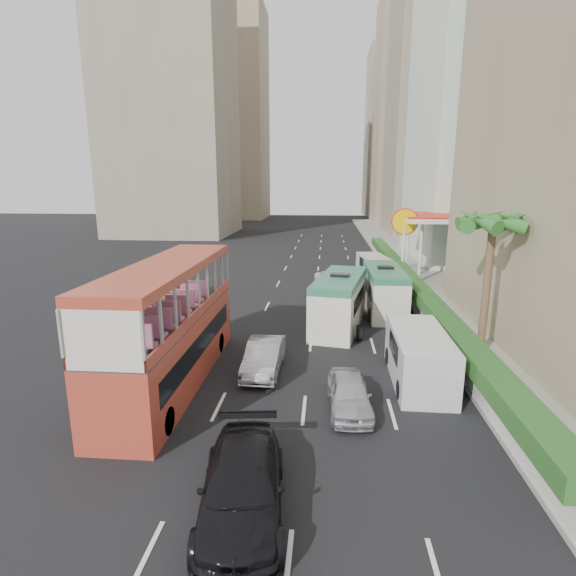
# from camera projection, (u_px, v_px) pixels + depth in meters

# --- Properties ---
(ground_plane) EXTENTS (200.00, 200.00, 0.00)m
(ground_plane) POSITION_uv_depth(u_px,v_px,m) (316.00, 386.00, 18.45)
(ground_plane) COLOR black
(ground_plane) RESTS_ON ground
(double_decker_bus) EXTENTS (2.50, 11.00, 5.06)m
(double_decker_bus) POSITION_uv_depth(u_px,v_px,m) (170.00, 324.00, 18.37)
(double_decker_bus) COLOR #B73E2B
(double_decker_bus) RESTS_ON ground
(car_silver_lane_a) EXTENTS (1.54, 4.24, 1.39)m
(car_silver_lane_a) POSITION_uv_depth(u_px,v_px,m) (264.00, 371.00, 19.95)
(car_silver_lane_a) COLOR silver
(car_silver_lane_a) RESTS_ON ground
(car_silver_lane_b) EXTENTS (1.70, 3.82, 1.28)m
(car_silver_lane_b) POSITION_uv_depth(u_px,v_px,m) (349.00, 410.00, 16.57)
(car_silver_lane_b) COLOR silver
(car_silver_lane_b) RESTS_ON ground
(car_black) EXTENTS (2.65, 5.33, 1.49)m
(car_black) POSITION_uv_depth(u_px,v_px,m) (243.00, 511.00, 11.45)
(car_black) COLOR black
(car_black) RESTS_ON ground
(van_asset) EXTENTS (3.13, 5.60, 1.48)m
(van_asset) POSITION_uv_depth(u_px,v_px,m) (333.00, 292.00, 34.51)
(van_asset) COLOR silver
(van_asset) RESTS_ON ground
(minibus_near) EXTENTS (3.51, 7.07, 3.00)m
(minibus_near) POSITION_uv_depth(u_px,v_px,m) (339.00, 302.00, 25.76)
(minibus_near) COLOR silver
(minibus_near) RESTS_ON ground
(minibus_far) EXTENTS (2.26, 6.49, 2.86)m
(minibus_far) POSITION_uv_depth(u_px,v_px,m) (384.00, 291.00, 28.75)
(minibus_far) COLOR silver
(minibus_far) RESTS_ON ground
(panel_van_near) EXTENTS (2.19, 5.37, 2.14)m
(panel_van_near) POSITION_uv_depth(u_px,v_px,m) (419.00, 357.00, 18.73)
(panel_van_near) COLOR silver
(panel_van_near) RESTS_ON ground
(panel_van_far) EXTENTS (2.79, 5.21, 1.98)m
(panel_van_far) POSITION_uv_depth(u_px,v_px,m) (374.00, 267.00, 39.09)
(panel_van_far) COLOR silver
(panel_van_far) RESTS_ON ground
(sidewalk) EXTENTS (6.00, 120.00, 0.18)m
(sidewalk) POSITION_uv_depth(u_px,v_px,m) (419.00, 271.00, 41.94)
(sidewalk) COLOR #99968C
(sidewalk) RESTS_ON ground
(kerb_wall) EXTENTS (0.30, 44.00, 1.00)m
(kerb_wall) POSITION_uv_depth(u_px,v_px,m) (410.00, 293.00, 31.37)
(kerb_wall) COLOR silver
(kerb_wall) RESTS_ON sidewalk
(hedge) EXTENTS (1.10, 44.00, 0.70)m
(hedge) POSITION_uv_depth(u_px,v_px,m) (410.00, 281.00, 31.17)
(hedge) COLOR #2D6626
(hedge) RESTS_ON kerb_wall
(palm_tree) EXTENTS (0.36, 0.36, 6.40)m
(palm_tree) POSITION_uv_depth(u_px,v_px,m) (486.00, 288.00, 20.92)
(palm_tree) COLOR brown
(palm_tree) RESTS_ON sidewalk
(shell_station) EXTENTS (6.50, 8.00, 5.50)m
(shell_station) POSITION_uv_depth(u_px,v_px,m) (437.00, 246.00, 39.31)
(shell_station) COLOR silver
(shell_station) RESTS_ON ground
(tower_mid) EXTENTS (16.00, 16.00, 50.00)m
(tower_mid) POSITION_uv_depth(u_px,v_px,m) (447.00, 68.00, 67.51)
(tower_mid) COLOR gray
(tower_mid) RESTS_ON ground
(tower_far_a) EXTENTS (14.00, 14.00, 44.00)m
(tower_far_a) POSITION_uv_depth(u_px,v_px,m) (410.00, 113.00, 91.55)
(tower_far_a) COLOR tan
(tower_far_a) RESTS_ON ground
(tower_far_b) EXTENTS (14.00, 14.00, 40.00)m
(tower_far_b) POSITION_uv_depth(u_px,v_px,m) (394.00, 135.00, 113.35)
(tower_far_b) COLOR gray
(tower_far_b) RESTS_ON ground
(tower_left_a) EXTENTS (18.00, 18.00, 52.00)m
(tower_left_a) POSITION_uv_depth(u_px,v_px,m) (168.00, 62.00, 67.82)
(tower_left_a) COLOR gray
(tower_left_a) RESTS_ON ground
(tower_left_b) EXTENTS (16.00, 16.00, 46.00)m
(tower_left_b) POSITION_uv_depth(u_px,v_px,m) (230.00, 116.00, 102.29)
(tower_left_b) COLOR tan
(tower_left_b) RESTS_ON ground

